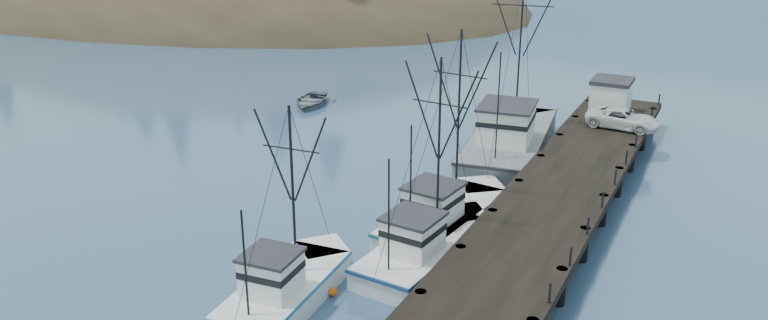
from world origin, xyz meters
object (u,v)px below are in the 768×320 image
trawler_far (446,215)px  work_vessel (511,139)px  pier_shed (611,96)px  trawler_mid (288,286)px  motorboat (311,105)px  trawler_near (427,246)px  pier (560,192)px  pickup_truck (623,119)px

trawler_far → work_vessel: (-0.49, 13.95, 0.41)m
pier_shed → trawler_mid: bearing=-105.4°
trawler_mid → pier_shed: trawler_mid is taller
motorboat → trawler_near: bearing=-61.0°
pier → trawler_near: bearing=-120.0°
trawler_mid → work_vessel: (3.29, 25.20, 0.41)m
pier → trawler_far: bearing=-142.2°
work_vessel → pickup_truck: size_ratio=3.27×
trawler_mid → pickup_truck: (10.66, 29.18, 1.93)m
trawler_near → trawler_far: (-0.64, 4.31, 0.00)m
pier → pier_shed: pier_shed is taller
work_vessel → trawler_near: bearing=-86.5°
trawler_near → motorboat: (-21.62, 22.85, -0.82)m
trawler_far → work_vessel: 13.97m
pier → trawler_far: trawler_far is taller
pier_shed → pickup_truck: pier_shed is taller
trawler_mid → work_vessel: bearing=82.6°
trawler_near → trawler_mid: size_ratio=1.13×
trawler_far → pier_shed: size_ratio=3.77×
trawler_near → work_vessel: (-1.13, 18.27, 0.41)m
pier → work_vessel: size_ratio=2.51×
pier_shed → work_vessel: bearing=-127.3°
pier_shed → motorboat: pier_shed is taller
work_vessel → pier_shed: size_ratio=5.47×
work_vessel → motorboat: (-20.50, 4.58, -1.23)m
trawler_near → motorboat: trawler_near is taller
trawler_near → trawler_far: 4.36m
pier → motorboat: bearing=152.0°
trawler_far → motorboat: trawler_far is taller
work_vessel → pier_shed: 9.71m
pier_shed → pickup_truck: 3.96m
pickup_truck → pier: bearing=178.9°
trawler_mid → trawler_near: bearing=57.5°
trawler_near → pier_shed: (4.60, 25.79, 2.60)m
trawler_near → pickup_truck: trawler_near is taller
motorboat → trawler_far: bearing=-55.8°
pier → trawler_mid: 18.26m
trawler_far → pickup_truck: (6.88, 17.94, 1.92)m
trawler_mid → pickup_truck: size_ratio=1.89×
trawler_mid → trawler_far: trawler_far is taller
trawler_near → pier: bearing=60.0°
trawler_near → motorboat: size_ratio=2.05×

